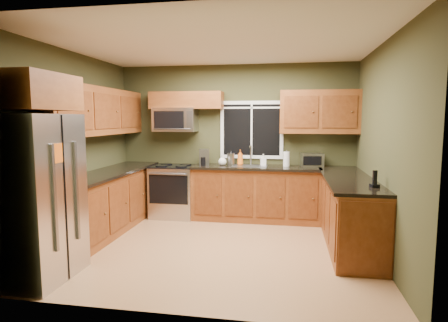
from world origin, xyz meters
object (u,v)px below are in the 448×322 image
(cordless_phone, at_px, (375,182))
(soap_bottle_c, at_px, (222,160))
(paper_towel_roll, at_px, (286,159))
(toaster_oven, at_px, (312,160))
(soap_bottle_a, at_px, (240,157))
(kettle, at_px, (231,158))
(soap_bottle_b, at_px, (263,160))
(refrigerator, at_px, (35,198))
(microwave, at_px, (175,120))
(range, at_px, (174,191))
(coffee_maker, at_px, (204,158))

(cordless_phone, bearing_deg, soap_bottle_c, 140.48)
(paper_towel_roll, bearing_deg, toaster_oven, 8.01)
(soap_bottle_a, bearing_deg, soap_bottle_c, -161.81)
(soap_bottle_c, height_order, cordless_phone, cordless_phone)
(paper_towel_roll, bearing_deg, kettle, 174.49)
(toaster_oven, height_order, soap_bottle_b, toaster_oven)
(refrigerator, relative_size, microwave, 2.37)
(range, xyz_separation_m, paper_towel_roll, (1.97, 0.09, 0.60))
(microwave, bearing_deg, cordless_phone, -31.67)
(refrigerator, xyz_separation_m, microwave, (0.69, 2.91, 0.83))
(range, height_order, kettle, kettle)
(coffee_maker, distance_m, soap_bottle_b, 1.03)
(refrigerator, relative_size, coffee_maker, 6.43)
(refrigerator, xyz_separation_m, soap_bottle_c, (1.56, 2.82, 0.13))
(coffee_maker, xyz_separation_m, soap_bottle_a, (0.62, 0.14, 0.00))
(coffee_maker, relative_size, soap_bottle_b, 1.41)
(range, distance_m, soap_bottle_a, 1.33)
(coffee_maker, xyz_separation_m, cordless_phone, (2.47, -1.73, -0.07))
(range, relative_size, soap_bottle_c, 5.16)
(refrigerator, bearing_deg, toaster_oven, 43.37)
(cordless_phone, bearing_deg, soap_bottle_a, 134.63)
(coffee_maker, xyz_separation_m, soap_bottle_b, (1.03, 0.12, -0.03))
(soap_bottle_a, bearing_deg, refrigerator, -122.53)
(soap_bottle_b, bearing_deg, soap_bottle_a, 177.49)
(soap_bottle_b, bearing_deg, coffee_maker, -173.36)
(coffee_maker, bearing_deg, soap_bottle_b, 6.64)
(range, xyz_separation_m, toaster_oven, (2.40, 0.15, 0.58))
(microwave, xyz_separation_m, soap_bottle_b, (1.57, -0.01, -0.69))
(refrigerator, distance_m, soap_bottle_c, 3.22)
(soap_bottle_a, distance_m, soap_bottle_b, 0.41)
(refrigerator, relative_size, paper_towel_roll, 6.55)
(paper_towel_roll, distance_m, cordless_phone, 2.09)
(soap_bottle_b, distance_m, soap_bottle_c, 0.71)
(soap_bottle_b, bearing_deg, kettle, 174.73)
(refrigerator, relative_size, toaster_oven, 4.54)
(coffee_maker, height_order, soap_bottle_c, coffee_maker)
(microwave, distance_m, kettle, 1.21)
(refrigerator, xyz_separation_m, range, (0.69, 2.77, -0.43))
(refrigerator, height_order, soap_bottle_b, refrigerator)
(microwave, height_order, kettle, microwave)
(range, bearing_deg, kettle, 10.23)
(refrigerator, bearing_deg, microwave, 76.66)
(refrigerator, distance_m, paper_towel_roll, 3.91)
(kettle, relative_size, soap_bottle_c, 1.35)
(toaster_oven, bearing_deg, range, -176.49)
(toaster_oven, bearing_deg, kettle, 178.64)
(range, bearing_deg, soap_bottle_a, 7.07)
(range, height_order, soap_bottle_c, soap_bottle_c)
(microwave, xyz_separation_m, soap_bottle_c, (0.87, -0.09, -0.70))
(range, height_order, soap_bottle_a, soap_bottle_a)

